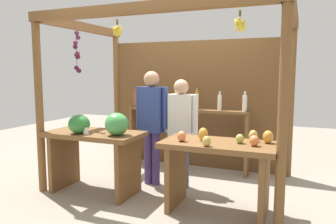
{
  "coord_description": "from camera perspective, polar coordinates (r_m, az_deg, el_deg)",
  "views": [
    {
      "loc": [
        1.68,
        -4.21,
        1.57
      ],
      "look_at": [
        0.0,
        -0.19,
        1.05
      ],
      "focal_mm": 34.83,
      "sensor_mm": 36.0,
      "label": 1
    }
  ],
  "objects": [
    {
      "name": "bottle_shelf_unit",
      "position": [
        5.28,
        3.13,
        -1.69
      ],
      "size": [
        2.0,
        0.22,
        1.33
      ],
      "color": "brown",
      "rests_on": "ground"
    },
    {
      "name": "vendor_woman",
      "position": [
        4.45,
        2.29,
        -2.09
      ],
      "size": [
        0.48,
        0.2,
        1.49
      ],
      "rotation": [
        0.0,
        0.0,
        -0.06
      ],
      "color": "#464E6C",
      "rests_on": "ground"
    },
    {
      "name": "ground_plane",
      "position": [
        4.79,
        0.9,
        -12.31
      ],
      "size": [
        12.0,
        12.0,
        0.0
      ],
      "primitive_type": "plane",
      "color": "gray",
      "rests_on": "ground"
    },
    {
      "name": "fruit_counter_left",
      "position": [
        4.33,
        -12.45,
        -5.24
      ],
      "size": [
        1.26,
        0.68,
        1.09
      ],
      "color": "brown",
      "rests_on": "ground"
    },
    {
      "name": "market_stall",
      "position": [
        4.95,
        2.77,
        4.38
      ],
      "size": [
        3.13,
        2.02,
        2.33
      ],
      "color": "brown",
      "rests_on": "ground"
    },
    {
      "name": "vendor_man",
      "position": [
        4.55,
        -2.86,
        -0.94
      ],
      "size": [
        0.48,
        0.22,
        1.6
      ],
      "rotation": [
        0.0,
        0.0,
        0.01
      ],
      "color": "#4A3778",
      "rests_on": "ground"
    },
    {
      "name": "fruit_counter_right",
      "position": [
        3.72,
        8.93,
        -8.47
      ],
      "size": [
        1.26,
        0.64,
        0.96
      ],
      "color": "brown",
      "rests_on": "ground"
    }
  ]
}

